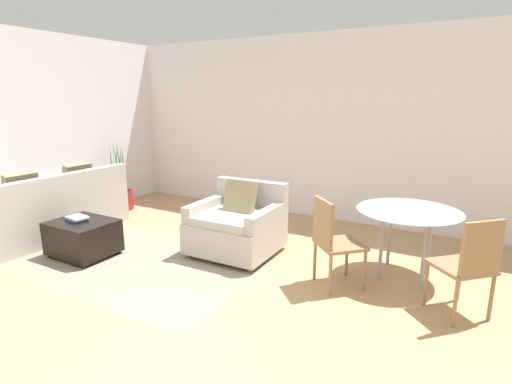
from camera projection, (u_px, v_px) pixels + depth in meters
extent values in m
plane|color=tan|center=(159.00, 322.00, 3.34)|extent=(20.00, 20.00, 0.00)
cube|color=white|center=(318.00, 128.00, 6.02)|extent=(12.00, 0.06, 2.75)
cube|color=white|center=(53.00, 129.00, 5.93)|extent=(0.06, 12.00, 2.75)
cube|color=gray|center=(143.00, 263.00, 4.53)|extent=(2.61, 1.82, 0.00)
cube|color=beige|center=(92.00, 287.00, 3.96)|extent=(2.56, 0.06, 0.00)
cube|color=beige|center=(111.00, 278.00, 4.15)|extent=(2.56, 0.06, 0.00)
cube|color=beige|center=(127.00, 270.00, 4.34)|extent=(2.56, 0.06, 0.00)
cube|color=beige|center=(143.00, 263.00, 4.53)|extent=(2.56, 0.06, 0.00)
cube|color=beige|center=(157.00, 256.00, 4.72)|extent=(2.56, 0.06, 0.00)
cube|color=beige|center=(170.00, 250.00, 4.92)|extent=(2.56, 0.06, 0.00)
cube|color=beige|center=(182.00, 244.00, 5.11)|extent=(2.56, 0.06, 0.00)
cube|color=#B2ADA3|center=(47.00, 219.00, 5.43)|extent=(0.95, 2.02, 0.45)
cube|color=#B2ADA3|center=(62.00, 191.00, 5.13)|extent=(0.14, 2.02, 0.43)
cube|color=#B2ADA3|center=(102.00, 181.00, 6.15)|extent=(0.87, 0.12, 0.26)
cube|color=#8E7F5B|center=(77.00, 177.00, 5.65)|extent=(0.19, 0.40, 0.41)
cube|color=#8E7F5B|center=(20.00, 189.00, 4.97)|extent=(0.19, 0.40, 0.41)
cube|color=#B2ADA3|center=(236.00, 235.00, 4.76)|extent=(0.97, 0.92, 0.35)
cube|color=#B2ADA3|center=(234.00, 218.00, 4.68)|extent=(0.73, 0.79, 0.10)
cube|color=#B2ADA3|center=(252.00, 197.00, 5.00)|extent=(0.96, 0.14, 0.42)
cube|color=#B2ADA3|center=(206.00, 208.00, 4.89)|extent=(0.14, 0.83, 0.20)
cube|color=#B2ADA3|center=(267.00, 218.00, 4.50)|extent=(0.14, 0.83, 0.20)
cylinder|color=brown|center=(190.00, 255.00, 4.68)|extent=(0.05, 0.05, 0.06)
cylinder|color=brown|center=(250.00, 269.00, 4.31)|extent=(0.05, 0.05, 0.06)
cylinder|color=brown|center=(225.00, 236.00, 5.31)|extent=(0.05, 0.05, 0.06)
cylinder|color=brown|center=(279.00, 247.00, 4.94)|extent=(0.05, 0.05, 0.06)
cube|color=#8E7F5B|center=(240.00, 196.00, 4.75)|extent=(0.39, 0.22, 0.40)
cube|color=black|center=(83.00, 237.00, 4.70)|extent=(0.71, 0.59, 0.39)
cylinder|color=black|center=(50.00, 256.00, 4.70)|extent=(0.04, 0.04, 0.04)
cylinder|color=black|center=(84.00, 266.00, 4.40)|extent=(0.04, 0.04, 0.04)
cylinder|color=black|center=(85.00, 243.00, 5.11)|extent=(0.04, 0.04, 0.04)
cylinder|color=black|center=(119.00, 252.00, 4.81)|extent=(0.04, 0.04, 0.04)
cube|color=#2D478C|center=(77.00, 219.00, 4.67)|extent=(0.24, 0.20, 0.03)
cube|color=beige|center=(77.00, 217.00, 4.66)|extent=(0.25, 0.20, 0.02)
cube|color=black|center=(83.00, 217.00, 4.82)|extent=(0.05, 0.16, 0.01)
cylinder|color=maroon|center=(121.00, 200.00, 6.69)|extent=(0.40, 0.40, 0.32)
cylinder|color=black|center=(120.00, 191.00, 6.65)|extent=(0.37, 0.37, 0.02)
cone|color=#387A42|center=(120.00, 166.00, 6.51)|extent=(0.06, 0.16, 0.86)
cone|color=#387A42|center=(124.00, 168.00, 6.56)|extent=(0.11, 0.14, 0.78)
cone|color=#387A42|center=(122.00, 173.00, 6.63)|extent=(0.08, 0.05, 0.59)
cone|color=#387A42|center=(120.00, 168.00, 6.64)|extent=(0.13, 0.10, 0.73)
cone|color=#387A42|center=(116.00, 165.00, 6.60)|extent=(0.08, 0.19, 0.85)
cone|color=#387A42|center=(113.00, 173.00, 6.59)|extent=(0.08, 0.14, 0.60)
cone|color=#387A42|center=(112.00, 168.00, 6.49)|extent=(0.09, 0.06, 0.80)
cone|color=#387A42|center=(117.00, 165.00, 6.51)|extent=(0.15, 0.08, 0.88)
cone|color=#387A42|center=(118.00, 173.00, 6.51)|extent=(0.09, 0.08, 0.62)
cylinder|color=#99A8AD|center=(409.00, 211.00, 4.03)|extent=(1.03, 1.03, 0.01)
cylinder|color=#99999E|center=(381.00, 247.00, 4.04)|extent=(0.04, 0.04, 0.71)
cylinder|color=#99999E|center=(424.00, 255.00, 3.85)|extent=(0.04, 0.04, 0.71)
cylinder|color=#99999E|center=(390.00, 236.00, 4.38)|extent=(0.04, 0.04, 0.71)
cylinder|color=#99999E|center=(429.00, 242.00, 4.19)|extent=(0.04, 0.04, 0.71)
cube|color=#93704C|center=(340.00, 244.00, 3.90)|extent=(0.59, 0.59, 0.03)
cube|color=#93704C|center=(323.00, 223.00, 3.80)|extent=(0.29, 0.29, 0.45)
cylinder|color=#93704C|center=(364.00, 271.00, 3.83)|extent=(0.03, 0.03, 0.42)
cylinder|color=#93704C|center=(347.00, 257.00, 4.17)|extent=(0.03, 0.03, 0.42)
cylinder|color=#93704C|center=(330.00, 275.00, 3.74)|extent=(0.03, 0.03, 0.42)
cylinder|color=#93704C|center=(315.00, 261.00, 4.08)|extent=(0.03, 0.03, 0.42)
cube|color=#93704C|center=(460.00, 267.00, 3.39)|extent=(0.59, 0.59, 0.03)
cube|color=#93704C|center=(482.00, 248.00, 3.16)|extent=(0.29, 0.29, 0.45)
cylinder|color=#93704C|center=(459.00, 279.00, 3.66)|extent=(0.03, 0.03, 0.42)
cylinder|color=#93704C|center=(426.00, 284.00, 3.57)|extent=(0.03, 0.03, 0.42)
cylinder|color=#93704C|center=(491.00, 298.00, 3.32)|extent=(0.03, 0.03, 0.42)
cylinder|color=#93704C|center=(455.00, 304.00, 3.23)|extent=(0.03, 0.03, 0.42)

